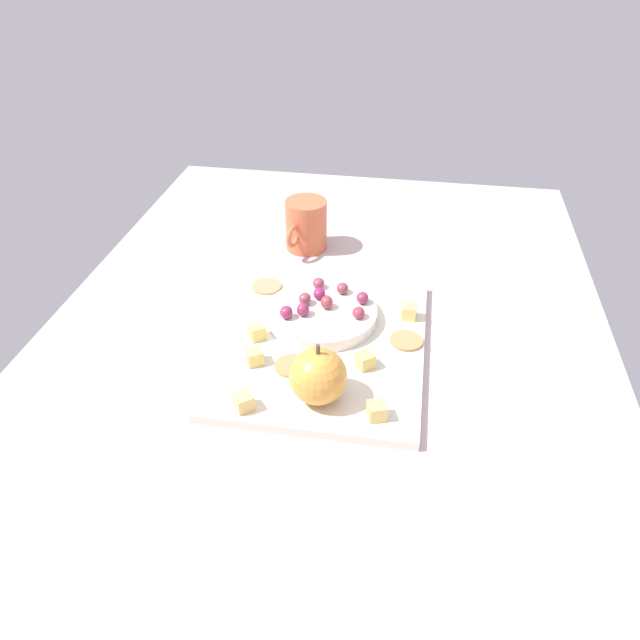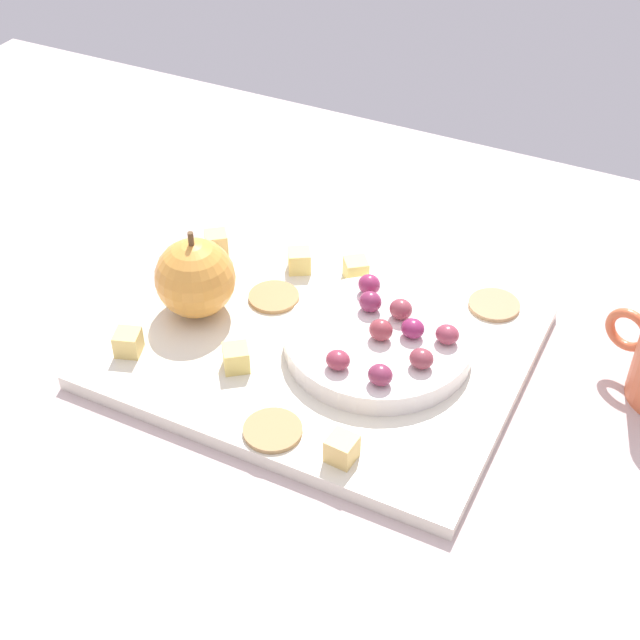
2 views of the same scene
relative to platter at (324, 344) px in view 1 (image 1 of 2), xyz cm
name	(u,v)px [view 1 (image 1 of 2)]	position (x,y,z in cm)	size (l,w,h in cm)	color
table	(315,380)	(-4.63, 0.53, -2.63)	(133.02, 82.60, 3.93)	#C0AAA6
platter	(324,344)	(0.00, 0.00, 0.00)	(34.45, 27.62, 1.34)	silver
serving_dish	(322,314)	(5.00, 1.15, 1.60)	(16.02, 16.02, 1.85)	white
apple_whole	(318,376)	(-11.62, -1.10, 4.23)	(7.11, 7.11, 7.11)	gold
apple_stem	(318,349)	(-11.62, -1.10, 8.38)	(0.50, 0.50, 1.20)	brown
cheese_cube_0	(254,357)	(-6.31, 8.36, 1.71)	(2.08, 2.08, 2.08)	#EDD572
cheese_cube_1	(365,360)	(-4.60, -6.18, 1.71)	(2.08, 2.08, 2.08)	#EDD168
cheese_cube_2	(377,411)	(-13.78, -8.55, 1.71)	(2.08, 2.08, 2.08)	#EBC96C
cheese_cube_3	(409,312)	(7.51, -11.33, 1.71)	(2.08, 2.08, 2.08)	#E9C26A
cheese_cube_4	(257,332)	(-0.92, 9.43, 1.71)	(2.08, 2.08, 2.08)	#ECD56D
cheese_cube_5	(244,402)	(-14.92, 7.44, 1.71)	(2.08, 2.08, 2.08)	#E9C36E
cracker_0	(406,341)	(1.62, -11.31, 0.87)	(4.62, 4.62, 0.40)	#A88453
cracker_1	(292,366)	(-6.32, 3.32, 0.87)	(4.62, 4.62, 0.40)	#AD8250
cracker_2	(267,286)	(12.03, 11.17, 0.87)	(4.62, 4.62, 0.40)	tan
grape_0	(303,309)	(3.08, 3.60, 3.45)	(2.00, 1.80, 1.86)	#862B51
grape_1	(342,288)	(9.68, -1.16, 3.35)	(2.00, 1.80, 1.65)	brown
grape_2	(319,283)	(10.48, 2.60, 3.33)	(2.00, 1.80, 1.62)	#953A4C
grape_3	(319,294)	(7.65, 2.01, 3.35)	(2.00, 1.80, 1.65)	#8C2655
grape_4	(286,312)	(2.00, 5.78, 3.45)	(2.00, 1.80, 1.85)	#952B56
grape_5	(358,313)	(3.77, -4.26, 3.32)	(2.00, 1.80, 1.60)	#933348
grape_6	(326,302)	(5.41, 0.63, 3.46)	(2.00, 1.80, 1.87)	#953941
grape_7	(305,299)	(5.82, 3.84, 3.43)	(2.00, 1.80, 1.81)	#933E4A
grape_8	(363,298)	(7.51, -4.42, 3.39)	(2.00, 1.80, 1.74)	#832F4C
cup	(306,225)	(28.22, 7.87, 3.79)	(10.28, 7.25, 8.92)	#D5653E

